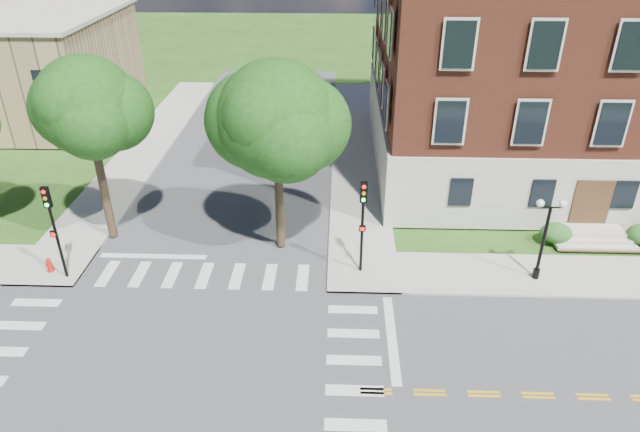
{
  "coord_description": "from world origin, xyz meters",
  "views": [
    {
      "loc": [
        6.45,
        -15.45,
        16.1
      ],
      "look_at": [
        5.63,
        7.65,
        3.2
      ],
      "focal_mm": 32.0,
      "sensor_mm": 36.0,
      "label": 1
    }
  ],
  "objects_px": {
    "traffic_signal_ne": "(363,216)",
    "fire_hydrant": "(50,265)",
    "traffic_signal_nw": "(52,221)",
    "twin_lamp_west": "(545,235)"
  },
  "relations": [
    {
      "from": "traffic_signal_ne",
      "to": "fire_hydrant",
      "type": "xyz_separation_m",
      "value": [
        -15.18,
        -0.59,
        -2.72
      ]
    },
    {
      "from": "traffic_signal_nw",
      "to": "twin_lamp_west",
      "type": "bearing_deg",
      "value": 1.77
    },
    {
      "from": "traffic_signal_nw",
      "to": "twin_lamp_west",
      "type": "relative_size",
      "value": 1.13
    },
    {
      "from": "traffic_signal_ne",
      "to": "fire_hydrant",
      "type": "height_order",
      "value": "traffic_signal_ne"
    },
    {
      "from": "traffic_signal_nw",
      "to": "fire_hydrant",
      "type": "height_order",
      "value": "traffic_signal_nw"
    },
    {
      "from": "traffic_signal_ne",
      "to": "twin_lamp_west",
      "type": "relative_size",
      "value": 1.13
    },
    {
      "from": "traffic_signal_ne",
      "to": "twin_lamp_west",
      "type": "bearing_deg",
      "value": -2.08
    },
    {
      "from": "twin_lamp_west",
      "to": "fire_hydrant",
      "type": "xyz_separation_m",
      "value": [
        -23.6,
        -0.29,
        -2.06
      ]
    },
    {
      "from": "twin_lamp_west",
      "to": "traffic_signal_nw",
      "type": "bearing_deg",
      "value": -178.23
    },
    {
      "from": "traffic_signal_ne",
      "to": "traffic_signal_nw",
      "type": "xyz_separation_m",
      "value": [
        -14.22,
        -1.01,
        0.0
      ]
    }
  ]
}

